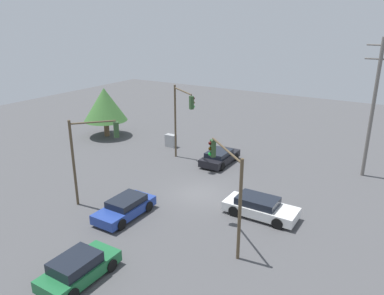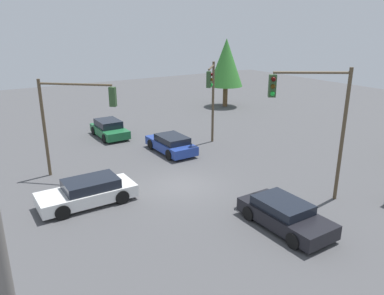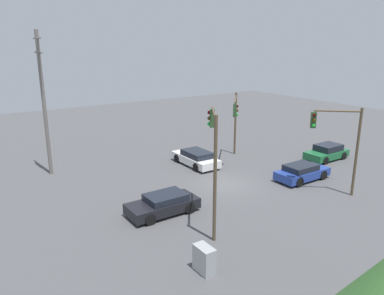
{
  "view_description": "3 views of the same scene",
  "coord_description": "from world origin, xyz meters",
  "views": [
    {
      "loc": [
        12.61,
        -21.36,
        12.16
      ],
      "look_at": [
        -0.8,
        0.28,
        3.36
      ],
      "focal_mm": 35.0,
      "sensor_mm": 36.0,
      "label": 1
    },
    {
      "loc": [
        9.79,
        16.32,
        8.6
      ],
      "look_at": [
        0.04,
        1.15,
        2.6
      ],
      "focal_mm": 35.0,
      "sensor_mm": 36.0,
      "label": 2
    },
    {
      "loc": [
        -19.79,
        16.39,
        9.99
      ],
      "look_at": [
        -0.19,
        3.16,
        3.35
      ],
      "focal_mm": 35.0,
      "sensor_mm": 36.0,
      "label": 3
    }
  ],
  "objects": [
    {
      "name": "utility_pole_tall",
      "position": [
        9.61,
        10.0,
        5.76
      ],
      "size": [
        2.2,
        0.28,
        10.91
      ],
      "color": "slate",
      "rests_on": "ground_plane"
    },
    {
      "name": "electrical_cabinet",
      "position": [
        -7.86,
        7.67,
        0.63
      ],
      "size": [
        1.07,
        0.6,
        1.26
      ],
      "primitive_type": "cube",
      "color": "#9EA0A3",
      "rests_on": "ground_plane"
    },
    {
      "name": "ground_plane",
      "position": [
        0.0,
        0.0,
        0.0
      ],
      "size": [
        80.0,
        80.0,
        0.0
      ],
      "primitive_type": "plane",
      "color": "#4C4C4F"
    },
    {
      "name": "sedan_dark",
      "position": [
        -1.57,
        6.19,
        0.6
      ],
      "size": [
        2.05,
        4.34,
        1.21
      ],
      "color": "black",
      "rests_on": "ground_plane"
    },
    {
      "name": "sedan_green",
      "position": [
        -0.15,
        -11.28,
        0.64
      ],
      "size": [
        1.99,
        4.05,
        1.34
      ],
      "color": "#1E6638",
      "rests_on": "ground_plane"
    },
    {
      "name": "sedan_white",
      "position": [
        4.98,
        -0.72,
        0.63
      ],
      "size": [
        4.72,
        2.05,
        1.28
      ],
      "rotation": [
        0.0,
        0.0,
        -1.57
      ],
      "color": "silver",
      "rests_on": "ground_plane"
    },
    {
      "name": "traffic_signal_aux",
      "position": [
        4.37,
        -4.42,
        3.96
      ],
      "size": [
        3.47,
        3.12,
        5.7
      ],
      "rotation": [
        0.0,
        0.0,
        2.41
      ],
      "color": "brown",
      "rests_on": "ground_plane"
    },
    {
      "name": "traffic_signal_cross",
      "position": [
        -4.68,
        4.81,
        4.55
      ],
      "size": [
        3.27,
        2.31,
        6.67
      ],
      "rotation": [
        0.0,
        0.0,
        -0.6
      ],
      "color": "brown",
      "rests_on": "ground_plane"
    },
    {
      "name": "traffic_signal_main",
      "position": [
        -5.49,
        -4.9,
        4.08
      ],
      "size": [
        2.27,
        2.51,
        6.0
      ],
      "rotation": [
        0.0,
        0.0,
        0.84
      ],
      "color": "brown",
      "rests_on": "ground_plane"
    },
    {
      "name": "sedan_blue",
      "position": [
        -2.4,
        -5.33,
        0.61
      ],
      "size": [
        1.98,
        4.31,
        1.23
      ],
      "rotation": [
        0.0,
        0.0,
        3.14
      ],
      "color": "#233D93",
      "rests_on": "ground_plane"
    }
  ]
}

